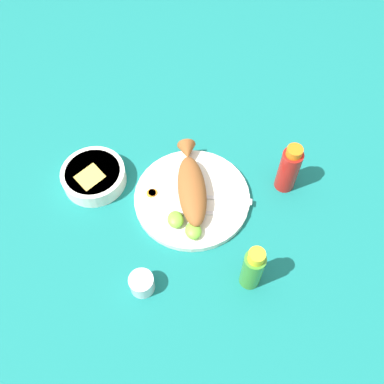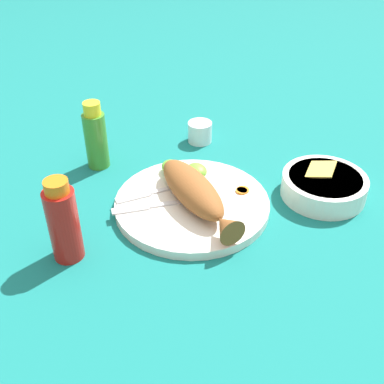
# 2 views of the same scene
# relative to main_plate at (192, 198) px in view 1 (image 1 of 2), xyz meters

# --- Properties ---
(ground_plane) EXTENTS (4.00, 4.00, 0.00)m
(ground_plane) POSITION_rel_main_plate_xyz_m (0.00, 0.00, -0.01)
(ground_plane) COLOR #146B66
(main_plate) EXTENTS (0.30, 0.30, 0.02)m
(main_plate) POSITION_rel_main_plate_xyz_m (0.00, 0.00, 0.00)
(main_plate) COLOR silver
(main_plate) RESTS_ON ground_plane
(fried_fish) EXTENTS (0.26, 0.09, 0.06)m
(fried_fish) POSITION_rel_main_plate_xyz_m (-0.02, 0.00, 0.04)
(fried_fish) COLOR brown
(fried_fish) RESTS_ON main_plate
(fork_near) EXTENTS (0.07, 0.18, 0.00)m
(fork_near) POSITION_rel_main_plate_xyz_m (0.02, 0.07, 0.01)
(fork_near) COLOR silver
(fork_near) RESTS_ON main_plate
(fork_far) EXTENTS (0.04, 0.18, 0.00)m
(fork_far) POSITION_rel_main_plate_xyz_m (0.06, 0.05, 0.01)
(fork_far) COLOR silver
(fork_far) RESTS_ON main_plate
(carrot_slice_near) EXTENTS (0.02, 0.02, 0.00)m
(carrot_slice_near) POSITION_rel_main_plate_xyz_m (-0.03, -0.10, 0.01)
(carrot_slice_near) COLOR orange
(carrot_slice_near) RESTS_ON main_plate
(carrot_slice_mid) EXTENTS (0.02, 0.02, 0.00)m
(carrot_slice_mid) POSITION_rel_main_plate_xyz_m (-0.03, -0.10, 0.01)
(carrot_slice_mid) COLOR orange
(carrot_slice_mid) RESTS_ON main_plate
(lime_wedge_main) EXTENTS (0.05, 0.04, 0.03)m
(lime_wedge_main) POSITION_rel_main_plate_xyz_m (0.07, -0.05, 0.02)
(lime_wedge_main) COLOR #6BB233
(lime_wedge_main) RESTS_ON main_plate
(lime_wedge_side) EXTENTS (0.05, 0.04, 0.03)m
(lime_wedge_side) POSITION_rel_main_plate_xyz_m (0.11, -0.02, 0.02)
(lime_wedge_side) COLOR #6BB233
(lime_wedge_side) RESTS_ON main_plate
(hot_sauce_bottle_red) EXTENTS (0.05, 0.05, 0.16)m
(hot_sauce_bottle_red) POSITION_rel_main_plate_xyz_m (-0.00, 0.25, 0.06)
(hot_sauce_bottle_red) COLOR #B21914
(hot_sauce_bottle_red) RESTS_ON ground_plane
(hot_sauce_bottle_green) EXTENTS (0.05, 0.05, 0.15)m
(hot_sauce_bottle_green) POSITION_rel_main_plate_xyz_m (0.24, 0.09, 0.06)
(hot_sauce_bottle_green) COLOR #3D8428
(hot_sauce_bottle_green) RESTS_ON ground_plane
(salt_cup) EXTENTS (0.06, 0.06, 0.05)m
(salt_cup) POSITION_rel_main_plate_xyz_m (0.21, -0.16, 0.01)
(salt_cup) COLOR silver
(salt_cup) RESTS_ON ground_plane
(guacamole_bowl) EXTENTS (0.17, 0.17, 0.06)m
(guacamole_bowl) POSITION_rel_main_plate_xyz_m (-0.11, -0.25, 0.02)
(guacamole_bowl) COLOR white
(guacamole_bowl) RESTS_ON ground_plane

